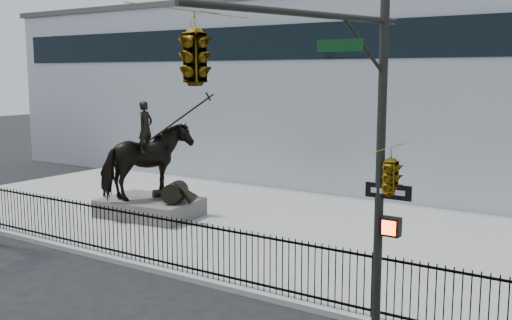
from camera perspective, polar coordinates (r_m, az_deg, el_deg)
The scene contains 7 objects.
ground at distance 16.77m, azimuth -12.18°, elevation -11.44°, with size 120.00×120.00×0.00m, color black.
plaza at distance 21.96m, azimuth 1.09°, elevation -6.30°, with size 30.00×12.00×0.15m, color #9A9A97.
building at distance 32.97m, azimuth 13.46°, elevation 6.14°, with size 44.00×14.00×9.00m, color silver.
picket_fence at distance 17.35m, azimuth -9.29°, elevation -7.56°, with size 22.10×0.10×1.50m.
statue_plinth at distance 23.39m, azimuth -10.07°, elevation -4.48°, with size 3.62×2.49×0.68m, color #575550.
equestrian_statue at distance 23.03m, azimuth -10.04°, elevation -0.22°, with size 4.62×3.10×3.93m.
traffic_signal_right at distance 10.23m, azimuth 4.48°, elevation 4.01°, with size 2.17×6.86×7.00m.
Camera 1 is at (11.45, -10.90, 5.61)m, focal length 42.00 mm.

